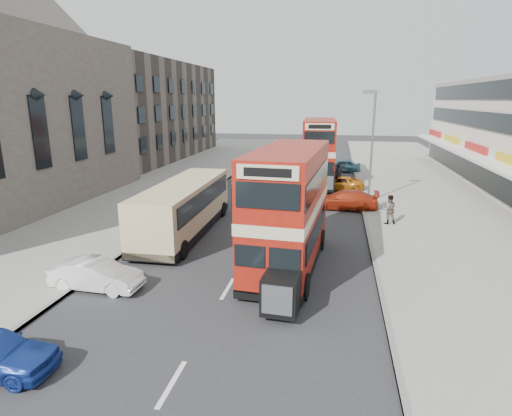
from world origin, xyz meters
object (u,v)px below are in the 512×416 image
Objects in this scene: bus_main at (288,208)px; street_lamp at (371,138)px; coach at (184,206)px; car_left_front at (96,275)px; cyclist at (338,181)px; bus_second at (319,151)px; pedestrian_near at (389,209)px; car_right_a at (344,200)px; car_right_c at (342,166)px; car_right_b at (339,183)px.

street_lamp is at bearing -104.53° from bus_main.
coach is 7.83m from car_left_front.
street_lamp reaches higher than cyclist.
bus_second reaches higher than pedestrian_near.
car_left_front is 17.95m from car_right_a.
coach reaches higher than car_right_c.
car_right_b is (-2.05, 4.39, -4.21)m from street_lamp.
bus_second is at bearing 117.70° from street_lamp.
bus_second reaches higher than bus_main.
cyclist is (-0.32, -9.14, 0.07)m from car_right_c.
car_right_c is at bearing 67.60° from coach.
car_left_front is (-7.32, -3.82, -2.16)m from bus_main.
car_right_c is 1.78× the size of cyclist.
bus_second is 6.88m from car_right_c.
pedestrian_near is at bearing 107.67° from bus_second.
street_lamp is at bearing 6.45° from car_right_c.
bus_second is 5.60× the size of pedestrian_near.
street_lamp reaches higher than car_right_a.
car_left_front is 32.31m from car_right_c.
street_lamp is 14.60m from coach.
street_lamp is 6.86m from pedestrian_near.
street_lamp is 1.73× the size of car_right_a.
pedestrian_near reaches higher than car_right_b.
coach is 12.22m from pedestrian_near.
car_right_a is (9.05, 7.21, -0.93)m from coach.
car_left_front is 2.07× the size of pedestrian_near.
street_lamp is at bearing 142.81° from car_right_a.
cyclist reaches higher than pedestrian_near.
car_right_a reaches higher than car_right_b.
car_right_a is 2.60× the size of pedestrian_near.
bus_main is 2.48× the size of car_right_c.
street_lamp is 0.84× the size of bus_main.
car_right_c is 9.14m from cyclist.
bus_second is at bearing 122.79° from cyclist.
car_right_c is (0.24, 9.35, 0.09)m from car_right_b.
bus_main reaches higher than car_right_b.
car_right_c is (9.92, 30.75, 0.05)m from car_left_front.
coach is at bearing -121.05° from cyclist.
car_right_b is 9.35m from car_right_c.
bus_second reaches higher than car_right_b.
bus_main is at bearing -7.02° from car_right_b.
coach is 11.61m from car_right_a.
pedestrian_near is at bearing 6.81° from car_right_c.
pedestrian_near is (11.66, 3.62, -0.56)m from coach.
bus_second is 2.16× the size of car_right_a.
bus_second is 4.17m from cyclist.
coach is at bearing -48.82° from car_right_a.
coach is 2.20× the size of car_right_a.
car_left_front reaches higher than car_right_b.
bus_main reaches higher than car_right_a.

